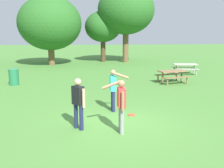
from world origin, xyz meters
TOP-DOWN VIEW (x-y plane):
  - ground_plane at (0.00, 0.00)m, footprint 120.00×120.00m
  - person_thrower at (0.11, 1.46)m, footprint 0.67×0.61m
  - person_catcher at (0.09, -0.76)m, footprint 0.67×0.61m
  - person_bystander at (-1.20, -0.33)m, footprint 0.44×0.48m
  - frisbee at (0.72, 0.84)m, footprint 0.27×0.27m
  - picnic_table_near at (4.34, 6.70)m, footprint 1.95×1.73m
  - picnic_table_far at (6.46, 9.92)m, footprint 1.89×1.65m
  - trash_can_beside_table at (-5.15, 7.09)m, footprint 0.59×0.59m
  - tree_broad_center at (-4.16, 16.58)m, footprint 5.90×5.90m
  - tree_far_right at (0.98, 18.93)m, footprint 3.79×3.79m
  - tree_slender_mid at (3.29, 18.21)m, footprint 5.78×5.78m

SIDE VIEW (x-z plane):
  - ground_plane at x=0.00m, z-range 0.00..0.00m
  - frisbee at x=0.72m, z-range 0.00..0.03m
  - trash_can_beside_table at x=-5.15m, z-range 0.00..0.96m
  - picnic_table_near at x=4.34m, z-range 0.18..0.95m
  - picnic_table_far at x=6.46m, z-range 0.18..0.95m
  - person_bystander at x=-1.20m, z-range 0.12..1.76m
  - person_thrower at x=0.11m, z-range 0.14..1.78m
  - person_catcher at x=0.09m, z-range 0.14..1.78m
  - tree_far_right at x=0.98m, z-range 1.00..6.30m
  - tree_broad_center at x=-4.16m, z-range 0.70..7.12m
  - tree_slender_mid at x=3.29m, z-range 1.40..9.17m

